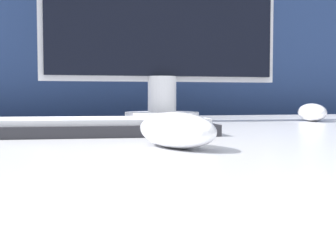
{
  "coord_description": "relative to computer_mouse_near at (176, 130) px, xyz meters",
  "views": [
    {
      "loc": [
        -0.15,
        -0.71,
        0.79
      ],
      "look_at": [
        -0.03,
        -0.19,
        0.75
      ],
      "focal_mm": 50.0,
      "sensor_mm": 36.0,
      "label": 1
    }
  ],
  "objects": [
    {
      "name": "monitor",
      "position": [
        0.11,
        0.55,
        0.22
      ],
      "size": [
        0.54,
        0.17,
        0.44
      ],
      "color": "silver",
      "rests_on": "desk"
    },
    {
      "name": "partition_panel",
      "position": [
        0.03,
        0.95,
        -0.04
      ],
      "size": [
        5.0,
        0.03,
        1.43
      ],
      "color": "navy",
      "rests_on": "ground_plane"
    },
    {
      "name": "computer_mouse_far",
      "position": [
        0.43,
        0.46,
        0.0
      ],
      "size": [
        0.08,
        0.13,
        0.04
      ],
      "rotation": [
        0.0,
        0.0,
        -0.25
      ],
      "color": "white",
      "rests_on": "desk"
    },
    {
      "name": "keyboard",
      "position": [
        -0.09,
        0.2,
        -0.01
      ],
      "size": [
        0.38,
        0.16,
        0.02
      ],
      "rotation": [
        0.0,
        0.0,
        -0.07
      ],
      "color": "#28282D",
      "rests_on": "desk"
    },
    {
      "name": "computer_mouse_near",
      "position": [
        0.0,
        0.0,
        0.0
      ],
      "size": [
        0.09,
        0.13,
        0.04
      ],
      "rotation": [
        0.0,
        0.0,
        0.32
      ],
      "color": "white",
      "rests_on": "desk"
    }
  ]
}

